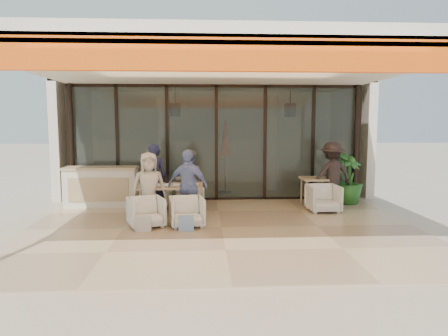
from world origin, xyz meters
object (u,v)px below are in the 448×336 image
object	(u,v)px
dining_table	(170,187)
chair_near_right	(187,210)
side_chair	(323,197)
diner_cream	(149,187)
chair_far_right	(190,196)
potted_palm	(348,179)
host_counter	(101,187)
side_table	(315,182)
diner_navy	(154,178)
diner_grey	(189,181)
standing_woman	(332,175)
chair_near_left	(146,211)
chair_far_left	(157,195)
diner_periwinkle	(188,186)

from	to	relation	value
dining_table	chair_near_right	distance (m)	1.10
side_chair	diner_cream	bearing A→B (deg)	-172.10
chair_far_right	potted_palm	xyz separation A→B (m)	(4.18, 0.23, 0.37)
side_chair	host_counter	bearing A→B (deg)	168.49
side_table	diner_cream	bearing A→B (deg)	-160.31
diner_navy	diner_grey	bearing A→B (deg)	177.77
host_counter	diner_cream	bearing A→B (deg)	-48.79
diner_grey	diner_cream	world-z (taller)	diner_cream
side_table	diner_grey	bearing A→B (deg)	-170.16
chair_far_right	standing_woman	distance (m)	3.67
chair_far_right	dining_table	bearing A→B (deg)	50.54
diner_grey	potted_palm	distance (m)	4.24
dining_table	side_table	bearing A→B (deg)	15.31
chair_near_left	diner_grey	bearing A→B (deg)	37.51
chair_far_left	diner_grey	bearing A→B (deg)	159.02
chair_near_right	potted_palm	size ratio (longest dim) A/B	0.51
diner_grey	diner_cream	size ratio (longest dim) A/B	1.00
diner_periwinkle	side_chair	world-z (taller)	diner_periwinkle
diner_periwinkle	standing_woman	distance (m)	3.85
chair_near_left	diner_periwinkle	distance (m)	1.07
chair_far_left	side_chair	distance (m)	4.15
dining_table	diner_cream	size ratio (longest dim) A/B	0.98
chair_far_right	chair_far_left	bearing A→B (deg)	-15.04
side_table	side_chair	distance (m)	0.80
chair_far_left	side_table	bearing A→B (deg)	-169.33
side_table	standing_woman	xyz separation A→B (m)	(0.38, -0.18, 0.21)
diner_grey	dining_table	bearing A→B (deg)	54.22
diner_grey	diner_periwinkle	xyz separation A→B (m)	(0.00, -0.90, 0.03)
chair_near_left	diner_periwinkle	world-z (taller)	diner_periwinkle
chair_near_left	side_chair	size ratio (longest dim) A/B	0.94
host_counter	chair_far_left	world-z (taller)	host_counter
standing_woman	host_counter	bearing A→B (deg)	-16.51
dining_table	chair_near_right	world-z (taller)	dining_table
chair_far_right	chair_near_left	size ratio (longest dim) A/B	0.89
chair_near_right	chair_far_left	bearing A→B (deg)	104.32
diner_cream	chair_far_left	bearing A→B (deg)	74.77
chair_near_left	side_table	distance (m)	4.55
chair_far_right	diner_cream	xyz separation A→B (m)	(-0.84, -1.40, 0.45)
diner_cream	diner_grey	bearing A→B (deg)	31.74
diner_navy	diner_grey	distance (m)	0.84
chair_near_right	chair_near_left	bearing A→B (deg)	170.47
host_counter	diner_navy	xyz separation A→B (m)	(1.44, -0.74, 0.30)
side_table	chair_far_left	bearing A→B (deg)	-179.10
chair_near_left	chair_far_left	bearing A→B (deg)	68.48
diner_navy	diner_grey	size ratio (longest dim) A/B	1.09
dining_table	standing_woman	world-z (taller)	standing_woman
chair_far_right	side_chair	bearing A→B (deg)	153.05
diner_periwinkle	standing_woman	xyz separation A→B (m)	(3.63, 1.29, 0.05)
chair_far_left	side_chair	size ratio (longest dim) A/B	0.88
host_counter	chair_near_left	world-z (taller)	host_counter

